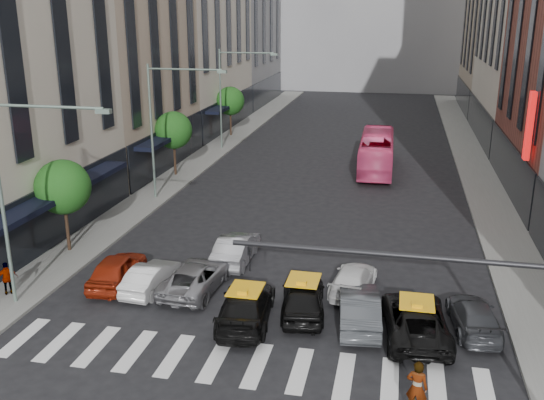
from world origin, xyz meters
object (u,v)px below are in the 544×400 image
Objects in this scene: streetlamp_mid at (164,114)px; car_red at (117,269)px; taxi_center at (303,297)px; bus at (377,152)px; taxi_left at (246,306)px; pedestrian_far at (7,278)px; streetlamp_far at (230,86)px; streetlamp_near at (19,177)px; car_white_front at (151,277)px.

streetlamp_mid is 14.32m from car_red.
taxi_center is 25.39m from bus.
streetlamp_mid is 18.81m from taxi_left.
car_red is at bearing 170.12° from pedestrian_far.
streetlamp_mid is 18.07m from bus.
bus is (13.53, -4.86, -4.40)m from streetlamp_far.
streetlamp_near is 30.64m from bus.
streetlamp_near is at bearing 122.23° from pedestrian_far.
streetlamp_far is 0.83× the size of bus.
streetlamp_mid is 5.86× the size of pedestrian_far.
bus is at bearing -106.61° from car_white_front.
bus is at bearing 39.45° from streetlamp_mid.
taxi_left is at bearing 80.19° from bus.
streetlamp_near is 12.85m from taxi_center.
taxi_left is at bearing -58.54° from streetlamp_mid.
car_red is 0.86× the size of taxi_left.
taxi_left is at bearing -73.28° from streetlamp_far.
car_white_front is 6.37m from pedestrian_far.
bus is 7.05× the size of pedestrian_far.
car_white_front is 2.55× the size of pedestrian_far.
streetlamp_mid reaches higher than taxi_left.
taxi_center is at bearing 168.78° from car_red.
taxi_center reaches higher than car_white_front.
streetlamp_far is at bearing -77.67° from car_white_front.
streetlamp_far is at bearing 90.00° from streetlamp_near.
streetlamp_near is at bearing 34.66° from car_white_front.
streetlamp_far is 32.74m from taxi_center.
streetlamp_near reaches higher than pedestrian_far.
car_red is 2.85× the size of pedestrian_far.
streetlamp_near is at bearing -90.00° from streetlamp_mid.
bus is at bearing -118.93° from car_red.
car_red is 1.84m from car_white_front.
taxi_left is (9.44, 0.57, -5.16)m from streetlamp_near.
streetlamp_near is at bearing -90.00° from streetlamp_far.
streetlamp_near reaches higher than car_red.
streetlamp_near is 1.76× the size of taxi_left.
streetlamp_far reaches higher than bus.
pedestrian_far is (-15.20, -26.56, -0.59)m from bus.
bus is (13.53, 11.14, -4.40)m from streetlamp_mid.
car_red is at bearing -14.56° from taxi_center.
streetlamp_far is at bearing -131.57° from pedestrian_far.
taxi_left is (9.44, -15.43, -5.16)m from streetlamp_mid.
streetlamp_near is 0.83× the size of bus.
car_red reaches higher than car_white_front.
streetlamp_near is at bearing 43.87° from car_red.
pedestrian_far reaches higher than car_white_front.
taxi_left is 26.89m from bus.
car_white_front is (1.82, -0.28, -0.10)m from car_red.
taxi_center is (2.20, 1.26, 0.03)m from taxi_left.
taxi_left is 2.53m from taxi_center.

